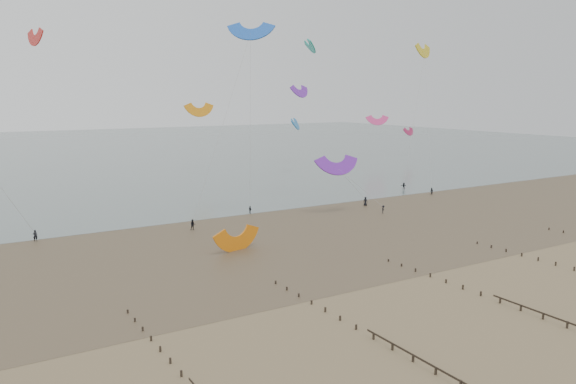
# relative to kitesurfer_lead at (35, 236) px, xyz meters

# --- Properties ---
(ground) EXTENTS (500.00, 500.00, 0.00)m
(ground) POSITION_rel_kitesurfer_lead_xyz_m (36.19, -49.22, -0.92)
(ground) COLOR brown
(ground) RESTS_ON ground
(sea_and_shore) EXTENTS (500.00, 665.00, 0.03)m
(sea_and_shore) POSITION_rel_kitesurfer_lead_xyz_m (32.11, -14.82, -0.91)
(sea_and_shore) COLOR #475654
(sea_and_shore) RESTS_ON ground
(kitesurfer_lead) EXTENTS (0.74, 0.55, 1.83)m
(kitesurfer_lead) POSITION_rel_kitesurfer_lead_xyz_m (0.00, 0.00, 0.00)
(kitesurfer_lead) COLOR black
(kitesurfer_lead) RESTS_ON ground
(kitesurfers) EXTENTS (92.49, 20.47, 1.89)m
(kitesurfers) POSITION_rel_kitesurfer_lead_xyz_m (53.33, -2.06, -0.06)
(kitesurfers) COLOR black
(kitesurfers) RESTS_ON ground
(grounded_kite) EXTENTS (8.15, 7.00, 3.89)m
(grounded_kite) POSITION_rel_kitesurfer_lead_xyz_m (24.90, -21.20, -0.92)
(grounded_kite) COLOR orange
(grounded_kite) RESTS_ON ground
(kites_airborne) EXTENTS (238.76, 106.71, 34.99)m
(kites_airborne) POSITION_rel_kitesurfer_lead_xyz_m (27.69, 41.13, 20.42)
(kites_airborne) COLOR #A31746
(kites_airborne) RESTS_ON ground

